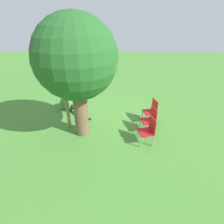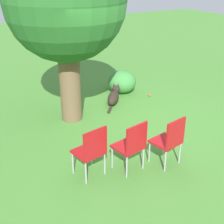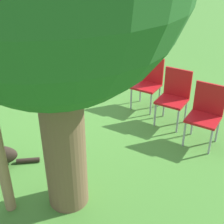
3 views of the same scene
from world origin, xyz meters
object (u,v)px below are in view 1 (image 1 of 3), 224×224
(tennis_ball, at_px, (85,103))
(red_chair_2, at_px, (149,129))
(red_chair_0, at_px, (152,110))
(fence_post, at_px, (68,112))
(oak_tree, at_px, (76,60))
(red_chair_1, at_px, (150,119))
(dog, at_px, (79,111))

(tennis_ball, bearing_deg, red_chair_2, 130.57)
(red_chair_0, bearing_deg, fence_post, -4.49)
(oak_tree, relative_size, red_chair_1, 4.16)
(red_chair_1, xyz_separation_m, tennis_ball, (2.57, -2.17, -0.47))
(red_chair_1, bearing_deg, red_chair_0, -116.45)
(oak_tree, distance_m, tennis_ball, 3.37)
(red_chair_1, bearing_deg, fence_post, -16.93)
(fence_post, bearing_deg, oak_tree, 145.27)
(fence_post, bearing_deg, dog, -101.68)
(oak_tree, bearing_deg, red_chair_1, -176.75)
(red_chair_2, bearing_deg, red_chair_1, -116.45)
(fence_post, xyz_separation_m, red_chair_2, (-2.68, 0.89, -0.09))
(tennis_ball, bearing_deg, fence_post, 81.82)
(red_chair_1, xyz_separation_m, red_chair_2, (0.17, 0.64, 0.00))
(oak_tree, relative_size, tennis_ball, 54.82)
(red_chair_1, bearing_deg, tennis_ball, -52.18)
(oak_tree, relative_size, red_chair_0, 4.16)
(fence_post, height_order, red_chair_2, fence_post)
(fence_post, relative_size, red_chair_0, 1.32)
(fence_post, distance_m, red_chair_2, 2.83)
(tennis_ball, bearing_deg, red_chair_1, 139.87)
(red_chair_2, distance_m, tennis_ball, 3.73)
(fence_post, height_order, red_chair_0, fence_post)
(oak_tree, xyz_separation_m, red_chair_2, (-2.14, 0.51, -1.98))
(dog, bearing_deg, tennis_ball, -55.60)
(red_chair_0, height_order, tennis_ball, red_chair_0)
(red_chair_0, distance_m, tennis_ball, 3.17)
(oak_tree, xyz_separation_m, fence_post, (0.54, -0.37, -1.89))
(red_chair_1, distance_m, red_chair_2, 0.66)
(dog, relative_size, red_chair_0, 1.06)
(oak_tree, distance_m, dog, 2.68)
(red_chair_2, xyz_separation_m, tennis_ball, (2.41, -2.81, -0.47))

